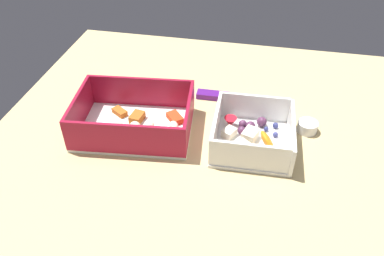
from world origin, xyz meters
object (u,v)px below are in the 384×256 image
candy_bar (215,96)px  paper_cup_liner (307,127)px  fruit_bowl (252,135)px  pasta_container (135,120)px

candy_bar → paper_cup_liner: bearing=-21.9°
fruit_bowl → paper_cup_liner: fruit_bowl is taller
paper_cup_liner → candy_bar: bearing=158.1°
candy_bar → paper_cup_liner: 20.27cm
candy_bar → paper_cup_liner: size_ratio=1.84×
fruit_bowl → paper_cup_liner: (10.15, 5.79, -0.95)cm
fruit_bowl → candy_bar: fruit_bowl is taller
paper_cup_liner → fruit_bowl: bearing=-150.3°
fruit_bowl → paper_cup_liner: bearing=29.7°
pasta_container → paper_cup_liner: pasta_container is taller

